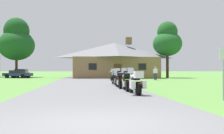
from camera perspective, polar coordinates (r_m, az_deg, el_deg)
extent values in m
plane|color=#56893D|center=(25.93, -5.60, -3.39)|extent=(500.00, 500.00, 0.00)
cube|color=slate|center=(23.93, -5.55, -3.54)|extent=(6.40, 80.00, 0.06)
cylinder|color=black|center=(13.60, 4.11, -4.24)|extent=(0.15, 0.65, 0.64)
cylinder|color=black|center=(12.21, 5.69, -4.64)|extent=(0.19, 0.65, 0.64)
cube|color=silver|center=(12.88, 4.88, -4.17)|extent=(0.29, 0.57, 0.30)
ellipsoid|color=#B2B5BC|center=(13.12, 4.60, -2.14)|extent=(0.33, 0.54, 0.26)
cube|color=black|center=(12.67, 5.10, -2.60)|extent=(0.31, 0.53, 0.10)
cylinder|color=silver|center=(13.54, 4.15, -1.29)|extent=(0.66, 0.07, 0.03)
cylinder|color=silver|center=(13.59, 4.11, -2.72)|extent=(0.07, 0.24, 0.73)
cube|color=#B2BCC6|center=(13.64, 4.05, -0.70)|extent=(0.33, 0.13, 0.27)
sphere|color=silver|center=(13.54, 4.15, -1.88)|extent=(0.11, 0.11, 0.11)
cube|color=silver|center=(12.14, 5.75, -1.64)|extent=(0.42, 0.38, 0.32)
cube|color=red|center=(11.99, 5.96, -3.64)|extent=(0.14, 0.04, 0.06)
cylinder|color=silver|center=(12.56, 5.93, -4.99)|extent=(0.10, 0.55, 0.07)
cube|color=silver|center=(12.18, 4.44, -3.81)|extent=(0.22, 0.41, 0.36)
cube|color=silver|center=(12.32, 6.80, -3.77)|extent=(0.22, 0.41, 0.36)
cylinder|color=black|center=(15.80, 2.65, -3.75)|extent=(0.13, 0.64, 0.64)
cylinder|color=black|center=(14.37, 3.35, -4.05)|extent=(0.17, 0.64, 0.64)
cube|color=silver|center=(15.06, 2.99, -3.67)|extent=(0.28, 0.57, 0.30)
ellipsoid|color=#B2B5BC|center=(15.30, 2.87, -1.93)|extent=(0.32, 0.53, 0.26)
cube|color=black|center=(14.85, 3.09, -2.32)|extent=(0.30, 0.53, 0.10)
cylinder|color=silver|center=(15.73, 2.66, -1.21)|extent=(0.66, 0.05, 0.03)
cylinder|color=silver|center=(15.78, 2.65, -2.44)|extent=(0.07, 0.24, 0.73)
cube|color=#B2BCC6|center=(15.83, 2.62, -0.70)|extent=(0.32, 0.12, 0.27)
sphere|color=silver|center=(15.74, 2.66, -1.72)|extent=(0.11, 0.11, 0.11)
cube|color=black|center=(14.30, 3.37, -1.50)|extent=(0.41, 0.37, 0.32)
cube|color=red|center=(14.14, 3.47, -3.19)|extent=(0.14, 0.03, 0.06)
cylinder|color=silver|center=(14.71, 3.72, -4.36)|extent=(0.09, 0.55, 0.07)
cylinder|color=black|center=(17.98, 1.28, -3.37)|extent=(0.13, 0.64, 0.64)
cylinder|color=black|center=(16.55, 1.80, -3.61)|extent=(0.17, 0.64, 0.64)
cube|color=silver|center=(17.24, 1.54, -3.29)|extent=(0.27, 0.57, 0.30)
ellipsoid|color=#B2B5BC|center=(17.49, 1.44, -1.78)|extent=(0.31, 0.53, 0.26)
cube|color=black|center=(17.03, 1.61, -2.11)|extent=(0.29, 0.53, 0.10)
cylinder|color=silver|center=(17.92, 1.29, -1.14)|extent=(0.66, 0.05, 0.03)
cylinder|color=silver|center=(17.97, 1.28, -2.23)|extent=(0.07, 0.24, 0.73)
cube|color=#B2BCC6|center=(18.02, 1.26, -0.70)|extent=(0.32, 0.12, 0.27)
sphere|color=silver|center=(17.92, 1.29, -1.59)|extent=(0.11, 0.11, 0.11)
cube|color=black|center=(16.48, 1.82, -1.39)|extent=(0.41, 0.37, 0.32)
cube|color=red|center=(16.32, 1.89, -2.86)|extent=(0.14, 0.03, 0.06)
cylinder|color=silver|center=(16.89, 2.15, -3.89)|extent=(0.08, 0.55, 0.07)
cylinder|color=black|center=(20.35, 0.81, -3.06)|extent=(0.16, 0.65, 0.64)
cylinder|color=black|center=(18.91, 1.02, -3.24)|extent=(0.20, 0.65, 0.64)
cube|color=silver|center=(19.61, 0.92, -2.97)|extent=(0.30, 0.58, 0.30)
ellipsoid|color=orange|center=(19.86, 0.88, -1.65)|extent=(0.34, 0.54, 0.26)
cube|color=black|center=(19.40, 0.94, -1.94)|extent=(0.32, 0.54, 0.10)
cylinder|color=silver|center=(20.29, 0.82, -1.09)|extent=(0.66, 0.08, 0.03)
cylinder|color=silver|center=(20.34, 0.81, -2.05)|extent=(0.08, 0.24, 0.73)
cube|color=#B2BCC6|center=(20.39, 0.81, -0.69)|extent=(0.33, 0.13, 0.27)
sphere|color=silver|center=(20.30, 0.82, -1.48)|extent=(0.11, 0.11, 0.11)
cube|color=#B7B7BC|center=(18.85, 1.03, -1.30)|extent=(0.43, 0.39, 0.32)
cube|color=red|center=(18.69, 1.05, -2.58)|extent=(0.14, 0.04, 0.06)
cylinder|color=silver|center=(19.25, 1.39, -3.49)|extent=(0.11, 0.55, 0.07)
cylinder|color=black|center=(22.79, 0.15, -2.81)|extent=(0.13, 0.64, 0.64)
cylinder|color=black|center=(21.37, 0.71, -2.95)|extent=(0.18, 0.65, 0.64)
cube|color=silver|center=(22.06, 0.43, -2.72)|extent=(0.28, 0.57, 0.30)
ellipsoid|color=#B2B5BC|center=(22.31, 0.33, -1.54)|extent=(0.32, 0.53, 0.26)
cube|color=black|center=(21.85, 0.51, -1.79)|extent=(0.30, 0.53, 0.10)
cylinder|color=silver|center=(22.74, 0.16, -1.05)|extent=(0.66, 0.06, 0.03)
cylinder|color=silver|center=(22.78, 0.15, -1.90)|extent=(0.07, 0.24, 0.73)
cube|color=#B2BCC6|center=(22.84, 0.12, -0.69)|extent=(0.32, 0.12, 0.27)
sphere|color=silver|center=(22.74, 0.16, -1.40)|extent=(0.11, 0.11, 0.11)
cube|color=black|center=(21.31, 0.73, -1.23)|extent=(0.41, 0.37, 0.32)
cube|color=red|center=(21.15, 0.80, -2.36)|extent=(0.14, 0.04, 0.06)
cylinder|color=silver|center=(21.71, 0.94, -3.17)|extent=(0.09, 0.55, 0.07)
cube|color=black|center=(21.38, 0.00, -2.46)|extent=(0.21, 0.41, 0.36)
cube|color=black|center=(21.46, 1.38, -2.46)|extent=(0.21, 0.41, 0.36)
cube|color=brown|center=(41.38, 0.50, -0.21)|extent=(12.58, 8.37, 3.13)
pyramid|color=slate|center=(41.50, 0.50, 3.59)|extent=(13.34, 8.87, 2.37)
cube|color=brown|center=(41.96, 3.59, 5.64)|extent=(0.90, 0.90, 1.10)
cube|color=#472D19|center=(37.20, 1.25, -0.95)|extent=(1.10, 0.08, 2.10)
cube|color=black|center=(36.92, -4.19, 0.09)|extent=(1.10, 0.06, 0.90)
cube|color=black|center=(37.82, 6.55, 0.07)|extent=(1.10, 0.06, 0.90)
cylinder|color=navy|center=(32.92, 9.49, -2.06)|extent=(0.14, 0.14, 0.86)
cylinder|color=navy|center=(32.89, 9.18, -2.06)|extent=(0.14, 0.14, 0.86)
cube|color=silver|center=(32.90, 9.33, -0.82)|extent=(0.37, 0.24, 0.56)
cylinder|color=silver|center=(32.94, 9.72, -0.85)|extent=(0.09, 0.09, 0.58)
cylinder|color=silver|center=(32.85, 8.94, -0.86)|extent=(0.09, 0.09, 0.58)
sphere|color=tan|center=(32.90, 9.33, -0.09)|extent=(0.21, 0.21, 0.21)
cylinder|color=#B2AD99|center=(32.90, 9.33, 0.09)|extent=(0.22, 0.22, 0.05)
cylinder|color=#9EA0A5|center=(11.60, 22.86, -1.49)|extent=(0.06, 0.06, 2.10)
cube|color=silver|center=(11.60, 22.89, 2.71)|extent=(0.36, 0.02, 0.48)
cylinder|color=#422D19|center=(48.39, -19.90, 0.18)|extent=(0.44, 0.44, 3.83)
ellipsoid|color=#194C1E|center=(48.57, -19.88, 4.43)|extent=(6.14, 6.14, 5.22)
ellipsoid|color=#16441B|center=(48.85, -19.87, 7.30)|extent=(4.30, 4.30, 4.60)
cylinder|color=#422D19|center=(43.21, 11.85, 0.48)|extent=(0.44, 0.44, 4.18)
ellipsoid|color=#1E5623|center=(43.40, 11.84, 4.93)|extent=(4.63, 4.63, 3.93)
ellipsoid|color=#1B4E20|center=(43.62, 11.84, 7.35)|extent=(3.24, 3.24, 3.47)
cube|color=maroon|center=(46.90, -18.88, -1.38)|extent=(2.01, 4.66, 0.60)
cube|color=black|center=(46.70, -18.93, -0.72)|extent=(1.74, 3.28, 0.48)
cylinder|color=black|center=(48.47, -19.56, -1.71)|extent=(0.24, 0.65, 0.64)
cylinder|color=black|center=(48.16, -17.58, -1.73)|extent=(0.24, 0.65, 0.64)
cylinder|color=black|center=(45.68, -20.26, -1.77)|extent=(0.24, 0.65, 0.64)
cylinder|color=black|center=(45.35, -18.17, -1.79)|extent=(0.24, 0.65, 0.64)
cube|color=navy|center=(43.51, -19.64, -1.53)|extent=(4.54, 2.91, 0.46)
cube|color=black|center=(43.56, -19.75, -0.95)|extent=(2.26, 2.07, 0.42)
cylinder|color=black|center=(43.44, -21.68, -1.83)|extent=(0.68, 0.39, 0.64)
cylinder|color=black|center=(44.90, -20.56, -1.79)|extent=(0.68, 0.39, 0.64)
cylinder|color=black|center=(42.15, -18.66, -1.88)|extent=(0.68, 0.39, 0.64)
cylinder|color=black|center=(43.65, -17.60, -1.84)|extent=(0.68, 0.39, 0.64)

